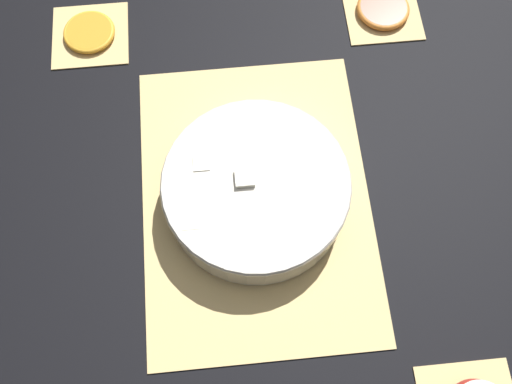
% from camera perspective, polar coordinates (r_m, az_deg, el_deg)
% --- Properties ---
extents(ground_plane, '(6.00, 6.00, 0.00)m').
position_cam_1_polar(ground_plane, '(0.97, 0.00, -0.77)').
color(ground_plane, black).
extents(bamboo_mat_center, '(0.51, 0.37, 0.01)m').
position_cam_1_polar(bamboo_mat_center, '(0.97, 0.00, -0.70)').
color(bamboo_mat_center, '#D6B775').
rests_on(bamboo_mat_center, ground_plane).
extents(coaster_mat_near_right, '(0.14, 0.14, 0.01)m').
position_cam_1_polar(coaster_mat_near_right, '(1.19, 11.93, 16.44)').
color(coaster_mat_near_right, '#D6B775').
rests_on(coaster_mat_near_right, ground_plane).
extents(coaster_mat_far_right, '(0.14, 0.14, 0.01)m').
position_cam_1_polar(coaster_mat_far_right, '(1.17, -15.51, 14.22)').
color(coaster_mat_far_right, '#D6B775').
rests_on(coaster_mat_far_right, ground_plane).
extents(fruit_salad_bowl, '(0.29, 0.29, 0.08)m').
position_cam_1_polar(fruit_salad_bowl, '(0.93, -0.00, 0.25)').
color(fruit_salad_bowl, silver).
rests_on(fruit_salad_bowl, bamboo_mat_center).
extents(orange_slice_whole, '(0.09, 0.09, 0.01)m').
position_cam_1_polar(orange_slice_whole, '(1.17, -15.61, 14.45)').
color(orange_slice_whole, orange).
rests_on(orange_slice_whole, coaster_mat_far_right).
extents(grapefruit_slice, '(0.10, 0.10, 0.01)m').
position_cam_1_polar(grapefruit_slice, '(1.18, 12.02, 16.72)').
color(grapefruit_slice, red).
rests_on(grapefruit_slice, coaster_mat_near_right).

